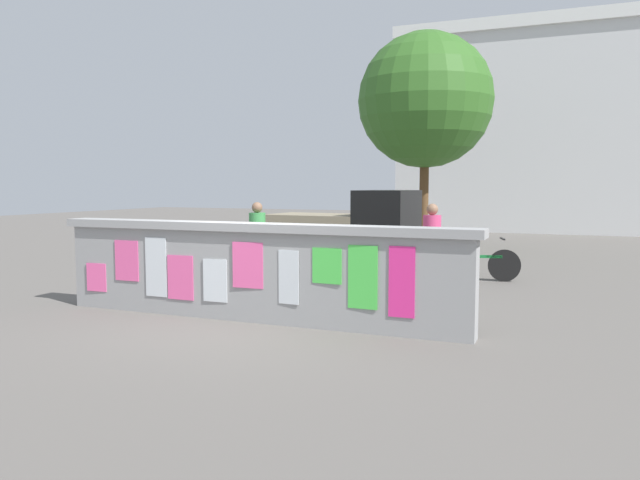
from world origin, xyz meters
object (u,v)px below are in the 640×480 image
Objects in this scene: motorcycle at (219,270)px; tree_roadside at (425,101)px; person_walking at (432,237)px; auto_rickshaw_truck at (348,229)px; person_bystander at (257,233)px; bicycle_near at (478,263)px; bicycle_far at (354,271)px.

motorcycle is 0.29× the size of tree_roadside.
auto_rickshaw_truck is at bearing 137.11° from person_walking.
person_bystander reaches higher than motorcycle.
bicycle_near is 1.02× the size of person_bystander.
bicycle_near is 1.02× the size of person_walking.
bicycle_near is 1.55m from person_walking.
bicycle_far is 9.04m from tree_roadside.
auto_rickshaw_truck is 3.48m from person_walking.
tree_roadside is (-0.53, 8.00, 4.17)m from bicycle_far.
tree_roadside is at bearing 93.82° from bicycle_far.
tree_roadside reaches higher than person_bystander.
person_walking is (3.34, 2.22, 0.52)m from motorcycle.
auto_rickshaw_truck reaches higher than person_walking.
auto_rickshaw_truck is 6.12m from tree_roadside.
person_walking is at bearing -75.77° from tree_roadside.
auto_rickshaw_truck is at bearing 80.13° from motorcycle.
person_walking and person_bystander have the same top height.
motorcycle is at bearing -99.08° from tree_roadside.
motorcycle is 10.40m from tree_roadside.
tree_roadside is (1.51, 9.45, 4.08)m from motorcycle.
tree_roadside is (0.71, 4.87, 3.64)m from auto_rickshaw_truck.
person_bystander is at bearing -174.11° from person_walking.
auto_rickshaw_truck reaches higher than person_bystander.
bicycle_far is at bearing 35.43° from motorcycle.
person_walking is (2.55, -2.37, 0.09)m from auto_rickshaw_truck.
bicycle_far is at bearing -134.87° from bicycle_near.
person_walking is at bearing 33.58° from motorcycle.
bicycle_near is at bearing 40.57° from motorcycle.
bicycle_near is 0.25× the size of tree_roadside.
bicycle_far is at bearing -68.28° from auto_rickshaw_truck.
person_bystander is at bearing -102.81° from tree_roadside.
auto_rickshaw_truck is 2.92m from person_bystander.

